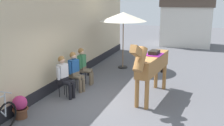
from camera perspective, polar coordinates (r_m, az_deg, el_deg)
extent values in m
plane|color=#56565B|center=(10.71, 5.18, -3.35)|extent=(40.00, 40.00, 0.00)
cube|color=#CCB793|center=(9.89, -11.32, 5.07)|extent=(0.30, 14.00, 3.40)
cube|color=black|center=(10.23, -10.81, -3.36)|extent=(0.34, 14.00, 0.36)
cube|color=silver|center=(18.51, 15.99, 7.79)|extent=(3.20, 2.40, 2.60)
cube|color=brown|center=(18.41, 16.37, 13.20)|extent=(3.40, 2.60, 0.90)
cylinder|color=black|center=(8.79, -10.72, -4.37)|extent=(0.34, 0.34, 0.03)
cylinder|color=black|center=(8.78, -9.98, -6.03)|extent=(0.02, 0.02, 0.45)
cylinder|color=black|center=(9.00, -10.44, -5.54)|extent=(0.02, 0.02, 0.45)
cylinder|color=black|center=(8.83, -11.52, -5.97)|extent=(0.02, 0.02, 0.45)
cube|color=black|center=(8.75, -10.75, -3.66)|extent=(0.31, 0.37, 0.20)
cube|color=silver|center=(8.66, -10.85, -1.65)|extent=(0.30, 0.38, 0.44)
sphere|color=tan|center=(8.57, -10.96, 0.60)|extent=(0.20, 0.20, 0.20)
sphere|color=olive|center=(8.58, -11.07, 0.81)|extent=(0.22, 0.22, 0.22)
cylinder|color=black|center=(8.70, -9.47, -4.07)|extent=(0.40, 0.22, 0.13)
cylinder|color=black|center=(8.68, -8.45, -6.17)|extent=(0.11, 0.11, 0.46)
cylinder|color=black|center=(8.59, -10.19, -4.34)|extent=(0.40, 0.22, 0.13)
cylinder|color=black|center=(8.57, -9.17, -6.48)|extent=(0.11, 0.11, 0.46)
cylinder|color=silver|center=(8.80, -9.84, -1.68)|extent=(0.09, 0.09, 0.42)
cylinder|color=silver|center=(8.53, -11.67, -2.30)|extent=(0.09, 0.09, 0.42)
cylinder|color=black|center=(9.33, -8.34, -3.16)|extent=(0.34, 0.34, 0.03)
cylinder|color=black|center=(9.31, -7.68, -4.73)|extent=(0.02, 0.02, 0.45)
cylinder|color=black|center=(9.53, -8.07, -4.29)|extent=(0.02, 0.02, 0.45)
cylinder|color=black|center=(9.37, -9.12, -4.66)|extent=(0.02, 0.02, 0.45)
cube|color=brown|center=(9.30, -8.37, -2.49)|extent=(0.33, 0.38, 0.20)
cube|color=#1E4C8C|center=(9.21, -8.44, -0.58)|extent=(0.32, 0.39, 0.44)
sphere|color=tan|center=(9.13, -8.52, 1.54)|extent=(0.20, 0.20, 0.20)
sphere|color=olive|center=(9.13, -8.62, 1.74)|extent=(0.22, 0.22, 0.22)
cylinder|color=brown|center=(9.23, -7.17, -2.88)|extent=(0.40, 0.24, 0.13)
cylinder|color=brown|center=(9.20, -6.27, -4.89)|extent=(0.11, 0.11, 0.46)
cylinder|color=brown|center=(9.13, -7.88, -3.12)|extent=(0.40, 0.24, 0.13)
cylinder|color=brown|center=(9.09, -6.96, -5.15)|extent=(0.11, 0.11, 0.46)
cylinder|color=#1E4C8C|center=(9.34, -7.47, -0.65)|extent=(0.09, 0.09, 0.42)
cylinder|color=#1E4C8C|center=(9.07, -9.24, -1.17)|extent=(0.09, 0.09, 0.42)
cylinder|color=black|center=(9.98, -6.59, -1.94)|extent=(0.34, 0.34, 0.03)
cylinder|color=black|center=(9.99, -5.82, -3.33)|extent=(0.02, 0.02, 0.45)
cylinder|color=black|center=(10.18, -6.64, -3.02)|extent=(0.02, 0.02, 0.45)
cylinder|color=black|center=(9.97, -7.20, -3.42)|extent=(0.02, 0.02, 0.45)
cube|color=brown|center=(9.94, -6.61, -1.31)|extent=(0.25, 0.33, 0.20)
cube|color=#337247|center=(9.86, -6.67, 0.48)|extent=(0.23, 0.35, 0.44)
sphere|color=tan|center=(9.78, -6.72, 2.47)|extent=(0.20, 0.20, 0.20)
sphere|color=olive|center=(9.79, -6.84, 2.65)|extent=(0.22, 0.22, 0.22)
cylinder|color=brown|center=(9.96, -5.42, -1.56)|extent=(0.38, 0.14, 0.13)
cylinder|color=brown|center=(9.97, -4.37, -3.30)|extent=(0.11, 0.11, 0.46)
cylinder|color=brown|center=(9.81, -5.77, -1.80)|extent=(0.38, 0.14, 0.13)
cylinder|color=brown|center=(9.83, -4.71, -3.57)|extent=(0.11, 0.11, 0.46)
cylinder|color=#337247|center=(10.04, -6.10, 0.46)|extent=(0.09, 0.09, 0.42)
cylinder|color=#337247|center=(9.69, -7.02, -0.09)|extent=(0.09, 0.09, 0.42)
cube|color=#9E6B38|center=(8.48, 8.95, -0.09)|extent=(0.71, 2.24, 0.52)
cylinder|color=#9E6B38|center=(7.76, 7.64, -6.93)|extent=(0.13, 0.13, 0.90)
cylinder|color=#9E6B38|center=(7.86, 5.49, -6.59)|extent=(0.13, 0.13, 0.90)
cylinder|color=#9E6B38|center=(9.52, 11.42, -3.03)|extent=(0.13, 0.13, 0.90)
cylinder|color=#9E6B38|center=(9.60, 9.63, -2.80)|extent=(0.13, 0.13, 0.90)
cylinder|color=#9E6B38|center=(7.28, 6.21, 0.77)|extent=(0.36, 0.66, 0.73)
cube|color=#9E6B38|center=(6.90, 5.30, 2.65)|extent=(0.24, 0.55, 0.40)
cube|color=black|center=(7.27, 6.30, 1.88)|extent=(0.12, 0.63, 0.48)
cylinder|color=black|center=(9.61, 10.94, -0.15)|extent=(0.11, 0.11, 0.65)
cube|color=#8C1E8C|center=(8.51, 9.22, 1.86)|extent=(0.57, 0.66, 0.03)
cube|color=black|center=(8.50, 9.24, 2.32)|extent=(0.33, 0.47, 0.12)
cylinder|color=brown|center=(7.71, -19.41, -10.32)|extent=(0.34, 0.34, 0.28)
cylinder|color=brown|center=(7.66, -19.49, -9.50)|extent=(0.43, 0.43, 0.04)
sphere|color=#B22D66|center=(7.59, -19.60, -8.26)|extent=(0.40, 0.40, 0.40)
torus|color=black|center=(7.15, -22.06, -10.67)|extent=(0.07, 0.71, 0.71)
cylinder|color=#B7BCC6|center=(7.01, -22.42, -8.52)|extent=(0.04, 0.09, 0.60)
cylinder|color=#B7BCC6|center=(6.87, -22.83, -5.89)|extent=(0.50, 0.04, 0.03)
cylinder|color=black|center=(12.22, 2.39, -0.92)|extent=(0.44, 0.44, 0.06)
cylinder|color=olive|center=(11.98, 2.44, 4.02)|extent=(0.04, 0.04, 2.20)
cone|color=beige|center=(11.82, 2.51, 10.14)|extent=(2.10, 2.10, 0.40)
cube|color=black|center=(11.14, -4.97, -2.11)|extent=(0.17, 0.30, 0.20)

